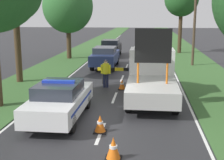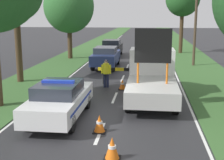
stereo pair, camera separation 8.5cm
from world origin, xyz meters
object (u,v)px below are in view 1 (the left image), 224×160
(utility_pole, at_px, (195,17))
(traffic_cone_near_police, at_px, (100,124))
(traffic_cone_behind_barrier, at_px, (113,148))
(police_officer, at_px, (106,71))
(pedestrian_civilian, at_px, (134,69))
(queued_car_hatch_blue, at_px, (105,56))
(roadside_tree_mid_left, at_px, (68,7))
(work_truck, at_px, (152,77))
(police_car, at_px, (60,100))
(queued_car_sedan_black, at_px, (111,48))
(queued_car_van_white, at_px, (149,43))
(traffic_cone_near_truck, at_px, (122,84))
(traffic_cone_centre_front, at_px, (74,89))
(road_barrier, at_px, (123,71))

(utility_pole, bearing_deg, traffic_cone_near_police, -109.21)
(traffic_cone_behind_barrier, bearing_deg, police_officer, 98.90)
(police_officer, relative_size, pedestrian_civilian, 0.92)
(queued_car_hatch_blue, height_order, roadside_tree_mid_left, roadside_tree_mid_left)
(work_truck, height_order, utility_pole, utility_pole)
(police_car, bearing_deg, queued_car_sedan_black, 89.65)
(queued_car_sedan_black, xyz_separation_m, queued_car_van_white, (3.76, 6.39, -0.07))
(queued_car_van_white, bearing_deg, traffic_cone_near_truck, 85.40)
(traffic_cone_near_police, distance_m, traffic_cone_near_truck, 6.35)
(pedestrian_civilian, bearing_deg, traffic_cone_centre_front, -148.87)
(road_barrier, distance_m, traffic_cone_behind_barrier, 9.59)
(queued_car_hatch_blue, relative_size, roadside_tree_mid_left, 0.67)
(police_car, relative_size, traffic_cone_centre_front, 6.66)
(road_barrier, distance_m, utility_pole, 9.35)
(traffic_cone_centre_front, bearing_deg, pedestrian_civilian, 39.52)
(utility_pole, bearing_deg, traffic_cone_near_truck, -119.95)
(queued_car_hatch_blue, bearing_deg, queued_car_van_white, -105.05)
(police_officer, xyz_separation_m, utility_pole, (5.88, 8.18, 2.86))
(queued_car_van_white, bearing_deg, road_barrier, 85.06)
(traffic_cone_near_truck, bearing_deg, queued_car_van_white, 85.40)
(traffic_cone_near_police, bearing_deg, traffic_cone_near_truck, 87.67)
(pedestrian_civilian, distance_m, traffic_cone_centre_front, 3.86)
(work_truck, distance_m, traffic_cone_near_truck, 2.52)
(traffic_cone_near_police, height_order, traffic_cone_near_truck, traffic_cone_near_police)
(traffic_cone_centre_front, bearing_deg, traffic_cone_near_truck, 35.39)
(utility_pole, bearing_deg, work_truck, -108.01)
(pedestrian_civilian, bearing_deg, police_car, -122.69)
(traffic_cone_near_truck, xyz_separation_m, roadside_tree_mid_left, (-5.78, 11.33, 4.38))
(work_truck, height_order, police_officer, work_truck)
(roadside_tree_mid_left, bearing_deg, pedestrian_civilian, -58.72)
(police_officer, xyz_separation_m, queued_car_van_white, (2.53, 19.36, -0.16))
(police_car, distance_m, roadside_tree_mid_left, 17.30)
(road_barrier, relative_size, roadside_tree_mid_left, 0.43)
(police_car, xyz_separation_m, pedestrian_civilian, (2.65, 5.88, 0.23))
(work_truck, bearing_deg, road_barrier, -64.75)
(police_car, xyz_separation_m, police_officer, (1.08, 5.48, 0.16))
(police_car, relative_size, road_barrier, 1.53)
(police_car, bearing_deg, traffic_cone_centre_front, 93.82)
(road_barrier, bearing_deg, traffic_cone_near_police, -90.14)
(traffic_cone_near_police, bearing_deg, road_barrier, 88.16)
(work_truck, height_order, queued_car_van_white, work_truck)
(road_barrier, bearing_deg, utility_pole, 57.74)
(traffic_cone_near_truck, relative_size, queued_car_hatch_blue, 0.12)
(traffic_cone_centre_front, bearing_deg, traffic_cone_near_police, -66.50)
(police_officer, xyz_separation_m, traffic_cone_behind_barrier, (1.37, -8.74, -0.60))
(police_officer, relative_size, queued_car_sedan_black, 0.36)
(police_car, relative_size, roadside_tree_mid_left, 0.66)
(queued_car_sedan_black, bearing_deg, police_officer, 95.39)
(work_truck, xyz_separation_m, queued_car_van_white, (0.02, 21.55, -0.34))
(pedestrian_civilian, xyz_separation_m, utility_pole, (4.31, 7.79, 2.80))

